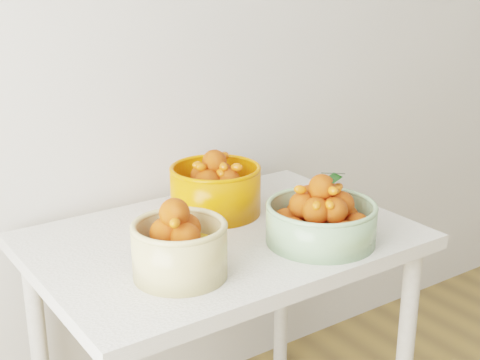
{
  "coord_description": "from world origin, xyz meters",
  "views": [
    {
      "loc": [
        -1.2,
        0.2,
        1.47
      ],
      "look_at": [
        -0.28,
        1.54,
        0.92
      ],
      "focal_mm": 50.0,
      "sensor_mm": 36.0,
      "label": 1
    }
  ],
  "objects_px": {
    "table": "(223,266)",
    "bowl_cream": "(180,247)",
    "bowl_green": "(321,219)",
    "bowl_orange": "(215,188)"
  },
  "relations": [
    {
      "from": "table",
      "to": "bowl_cream",
      "type": "height_order",
      "value": "bowl_cream"
    },
    {
      "from": "table",
      "to": "bowl_green",
      "type": "distance_m",
      "value": 0.31
    },
    {
      "from": "table",
      "to": "bowl_cream",
      "type": "distance_m",
      "value": 0.31
    },
    {
      "from": "bowl_green",
      "to": "bowl_cream",
      "type": "bearing_deg",
      "value": 174.69
    },
    {
      "from": "bowl_cream",
      "to": "bowl_orange",
      "type": "height_order",
      "value": "bowl_cream"
    },
    {
      "from": "table",
      "to": "bowl_cream",
      "type": "relative_size",
      "value": 3.6
    },
    {
      "from": "table",
      "to": "bowl_orange",
      "type": "relative_size",
      "value": 3.12
    },
    {
      "from": "bowl_cream",
      "to": "bowl_orange",
      "type": "xyz_separation_m",
      "value": [
        0.29,
        0.3,
        0.0
      ]
    },
    {
      "from": "table",
      "to": "bowl_orange",
      "type": "height_order",
      "value": "bowl_orange"
    },
    {
      "from": "bowl_green",
      "to": "bowl_orange",
      "type": "bearing_deg",
      "value": 108.77
    }
  ]
}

